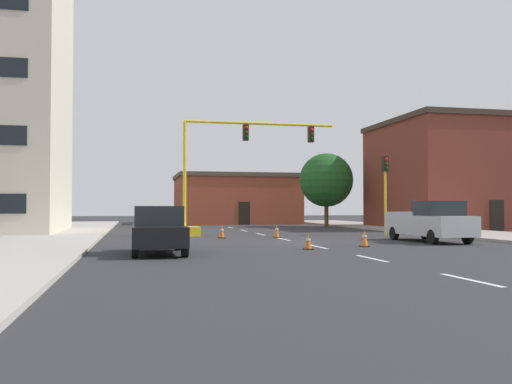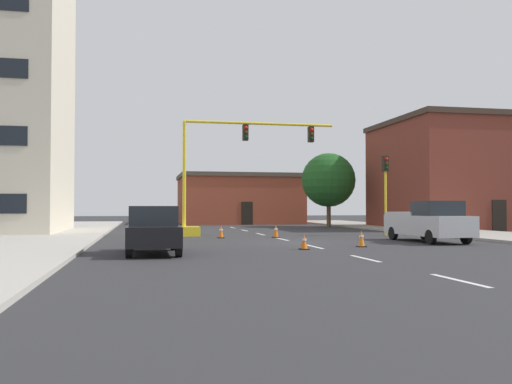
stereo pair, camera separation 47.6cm
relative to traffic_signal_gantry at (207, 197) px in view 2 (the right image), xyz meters
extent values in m
plane|color=#2D2D30|center=(3.52, -6.71, -2.30)|extent=(160.00, 160.00, 0.00)
cube|color=#B2ADA3|center=(-8.90, 1.29, -2.23)|extent=(6.00, 56.00, 0.14)
cube|color=#9E998E|center=(15.95, 1.29, -2.23)|extent=(6.00, 56.00, 0.14)
cube|color=silver|center=(3.52, -20.71, -2.30)|extent=(0.16, 2.40, 0.01)
cube|color=silver|center=(3.52, -15.21, -2.30)|extent=(0.16, 2.40, 0.01)
cube|color=silver|center=(3.52, -9.71, -2.30)|extent=(0.16, 2.40, 0.01)
cube|color=silver|center=(3.52, -4.21, -2.30)|extent=(0.16, 2.40, 0.01)
cube|color=silver|center=(3.52, 1.29, -2.30)|extent=(0.16, 2.40, 0.01)
cube|color=silver|center=(3.52, 6.79, -2.30)|extent=(0.16, 2.40, 0.01)
cube|color=silver|center=(3.52, 12.29, -2.30)|extent=(0.16, 2.40, 0.01)
cube|color=brown|center=(6.04, 24.22, 0.03)|extent=(11.99, 9.96, 4.65)
cube|color=#4C4238|center=(6.04, 24.22, 2.55)|extent=(12.29, 10.26, 0.40)
cube|color=black|center=(6.04, 19.21, -1.20)|extent=(1.10, 0.06, 2.20)
cube|color=brown|center=(20.69, 7.27, 1.79)|extent=(10.58, 10.92, 8.18)
cube|color=#3D2D23|center=(20.69, 7.27, 6.08)|extent=(10.88, 11.22, 0.40)
cube|color=black|center=(20.69, 1.78, -1.20)|extent=(1.10, 0.06, 2.20)
cube|color=yellow|center=(-1.34, 0.00, -2.03)|extent=(1.80, 1.20, 0.55)
cylinder|color=yellow|center=(-1.34, 0.00, 1.35)|extent=(0.20, 0.20, 6.20)
cylinder|color=yellow|center=(3.23, 0.00, 4.45)|extent=(9.12, 0.16, 0.16)
cube|color=black|center=(2.31, 0.00, 3.87)|extent=(0.32, 0.36, 0.95)
sphere|color=red|center=(2.31, -0.19, 4.15)|extent=(0.20, 0.20, 0.20)
sphere|color=#38280A|center=(2.31, -0.19, 3.87)|extent=(0.20, 0.20, 0.20)
sphere|color=black|center=(2.31, -0.19, 3.59)|extent=(0.20, 0.20, 0.20)
cube|color=black|center=(6.42, 0.00, 3.87)|extent=(0.32, 0.36, 0.95)
sphere|color=red|center=(6.42, -0.19, 4.15)|extent=(0.20, 0.20, 0.20)
sphere|color=#38280A|center=(6.42, -0.19, 3.87)|extent=(0.20, 0.20, 0.20)
sphere|color=black|center=(6.42, -0.19, 3.59)|extent=(0.20, 0.20, 0.20)
cylinder|color=yellow|center=(10.67, -1.43, 0.10)|extent=(0.14, 0.14, 4.80)
cube|color=black|center=(10.67, -1.43, 2.02)|extent=(0.32, 0.36, 0.95)
sphere|color=red|center=(10.67, -1.62, 2.30)|extent=(0.20, 0.20, 0.20)
sphere|color=#38280A|center=(10.67, -1.62, 2.02)|extent=(0.20, 0.20, 0.20)
sphere|color=black|center=(10.67, -1.62, 1.74)|extent=(0.20, 0.20, 0.20)
cylinder|color=brown|center=(11.93, 12.60, -1.16)|extent=(0.36, 0.36, 2.29)
sphere|color=#1E511E|center=(11.93, 12.60, 1.73)|extent=(4.63, 4.63, 4.63)
cube|color=#BCBCC1|center=(9.95, -7.68, -1.49)|extent=(2.10, 5.44, 0.95)
cube|color=#1E2328|center=(9.97, -8.58, -0.66)|extent=(1.87, 1.83, 0.70)
cube|color=#BCBCC1|center=(9.93, -6.49, -0.93)|extent=(2.05, 2.84, 0.16)
cylinder|color=black|center=(10.88, -9.50, -1.96)|extent=(0.23, 0.68, 0.68)
cylinder|color=black|center=(9.08, -9.53, -1.96)|extent=(0.23, 0.68, 0.68)
cylinder|color=black|center=(10.82, -5.83, -1.96)|extent=(0.23, 0.68, 0.68)
cylinder|color=black|center=(9.02, -5.86, -1.96)|extent=(0.23, 0.68, 0.68)
cube|color=black|center=(-3.32, -11.90, -1.61)|extent=(1.87, 4.51, 0.70)
cube|color=#1E2328|center=(-3.32, -11.80, -0.91)|extent=(1.71, 2.31, 0.70)
cylinder|color=black|center=(-4.15, -10.38, -1.96)|extent=(0.22, 0.68, 0.68)
cylinder|color=black|center=(-2.50, -10.37, -1.96)|extent=(0.22, 0.68, 0.68)
cylinder|color=black|center=(-4.14, -13.44, -1.96)|extent=(0.22, 0.68, 0.68)
cylinder|color=black|center=(-2.49, -13.43, -1.96)|extent=(0.22, 0.68, 0.68)
cube|color=black|center=(0.50, -2.44, -2.28)|extent=(0.36, 0.36, 0.04)
cone|color=orange|center=(0.50, -2.44, -1.92)|extent=(0.28, 0.28, 0.67)
cylinder|color=white|center=(0.50, -2.44, -1.84)|extent=(0.19, 0.19, 0.08)
cube|color=black|center=(3.55, -2.64, -2.28)|extent=(0.36, 0.36, 0.04)
cone|color=orange|center=(3.55, -2.64, -1.91)|extent=(0.28, 0.28, 0.70)
cylinder|color=white|center=(3.55, -2.64, -1.83)|extent=(0.19, 0.19, 0.08)
cube|color=black|center=(2.64, -11.14, -2.28)|extent=(0.36, 0.36, 0.04)
cone|color=orange|center=(2.64, -11.14, -1.97)|extent=(0.28, 0.28, 0.58)
cylinder|color=white|center=(2.64, -11.14, -1.90)|extent=(0.19, 0.19, 0.08)
cube|color=black|center=(5.45, -10.24, -2.28)|extent=(0.36, 0.36, 0.04)
cone|color=orange|center=(5.45, -10.24, -1.93)|extent=(0.28, 0.28, 0.67)
cylinder|color=white|center=(5.45, -10.24, -1.84)|extent=(0.19, 0.19, 0.08)
camera|label=1|loc=(-4.13, -32.15, -0.59)|focal=38.45mm
camera|label=2|loc=(-3.67, -32.25, -0.59)|focal=38.45mm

